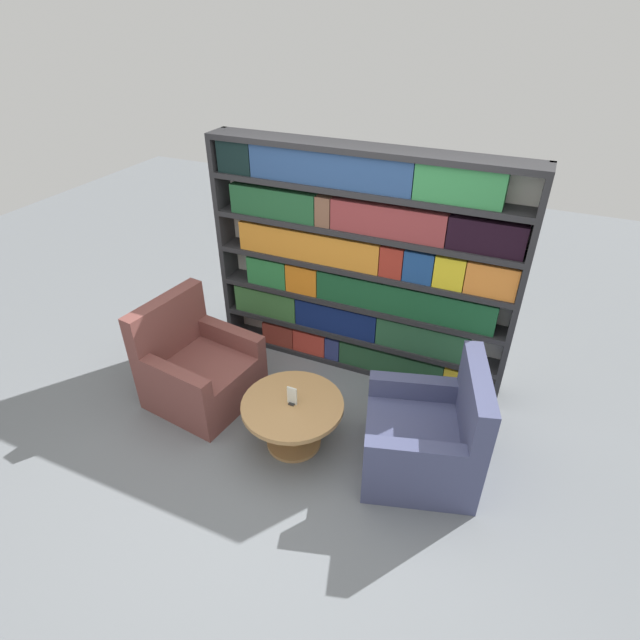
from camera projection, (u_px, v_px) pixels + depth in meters
name	position (u px, v px, depth m)	size (l,w,h in m)	color
ground_plane	(290.00, 465.00, 4.01)	(14.00, 14.00, 0.00)	slate
bookshelf	(360.00, 266.00, 4.55)	(2.84, 0.30, 2.17)	silver
armchair_left	(198.00, 369.00, 4.54)	(0.94, 0.94, 0.97)	brown
armchair_right	(427.00, 438.00, 3.83)	(1.04, 1.03, 0.97)	#42476B
coffee_table	(293.00, 415.00, 4.04)	(0.83, 0.83, 0.44)	#AD7F4C
table_sign	(292.00, 397.00, 3.94)	(0.08, 0.06, 0.16)	black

